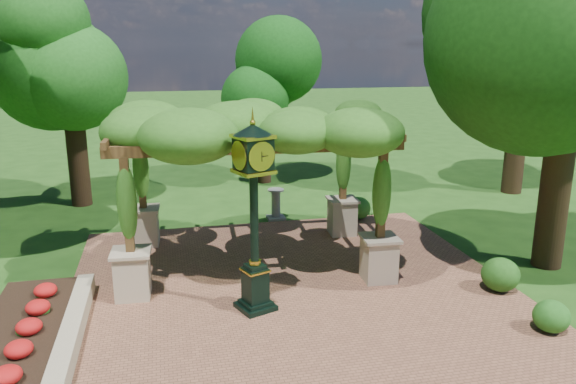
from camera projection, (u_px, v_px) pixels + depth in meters
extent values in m
plane|color=#1E4714|center=(316.00, 332.00, 11.00)|extent=(120.00, 120.00, 0.00)
cube|color=brown|center=(303.00, 308.00, 11.94)|extent=(10.00, 12.00, 0.04)
cube|color=#C6B793|center=(71.00, 336.00, 10.45)|extent=(0.35, 5.00, 0.40)
cube|color=red|center=(19.00, 343.00, 10.26)|extent=(1.50, 5.00, 0.36)
cube|color=black|center=(256.00, 306.00, 11.88)|extent=(0.91, 0.91, 0.11)
cube|color=black|center=(255.00, 285.00, 11.76)|extent=(0.57, 0.57, 0.79)
cube|color=gold|center=(255.00, 270.00, 11.67)|extent=(0.64, 0.64, 0.04)
cylinder|color=black|center=(254.00, 218.00, 11.38)|extent=(0.23, 0.23, 2.02)
cube|color=black|center=(253.00, 154.00, 11.04)|extent=(0.80, 0.80, 0.61)
cylinder|color=white|center=(261.00, 156.00, 10.79)|extent=(0.50, 0.22, 0.53)
cone|color=black|center=(253.00, 129.00, 10.92)|extent=(1.02, 1.02, 0.22)
sphere|color=gold|center=(253.00, 123.00, 10.89)|extent=(0.12, 0.12, 0.12)
cube|color=#BDAA8C|center=(132.00, 275.00, 12.35)|extent=(0.78, 0.78, 1.02)
cube|color=#54391C|center=(127.00, 205.00, 11.94)|extent=(0.19, 0.19, 2.09)
cube|color=#BDAA8C|center=(379.00, 259.00, 13.24)|extent=(0.78, 0.78, 1.02)
cube|color=#54391C|center=(382.00, 193.00, 12.83)|extent=(0.19, 0.19, 2.09)
cube|color=#BDAA8C|center=(145.00, 227.00, 15.58)|extent=(0.78, 0.78, 1.02)
cube|color=#54391C|center=(141.00, 170.00, 15.17)|extent=(0.19, 0.19, 2.09)
cube|color=#BDAA8C|center=(342.00, 217.00, 16.48)|extent=(0.78, 0.78, 1.02)
cube|color=#54391C|center=(343.00, 163.00, 16.07)|extent=(0.19, 0.19, 2.09)
cube|color=#54391C|center=(258.00, 148.00, 12.09)|extent=(6.56, 0.53, 0.25)
cube|color=#54391C|center=(244.00, 126.00, 15.33)|extent=(6.56, 0.53, 0.25)
ellipsoid|color=#2F631C|center=(250.00, 123.00, 13.63)|extent=(6.78, 4.44, 1.13)
cube|color=gray|center=(276.00, 218.00, 18.05)|extent=(0.56, 0.56, 0.10)
cylinder|color=gray|center=(276.00, 204.00, 17.94)|extent=(0.29, 0.29, 0.91)
cylinder|color=gray|center=(276.00, 190.00, 17.81)|extent=(0.53, 0.53, 0.05)
ellipsoid|color=#215C1A|center=(551.00, 316.00, 10.88)|extent=(0.75, 0.75, 0.63)
ellipsoid|color=#205016|center=(500.00, 275.00, 12.68)|extent=(1.02, 1.02, 0.77)
ellipsoid|color=#27631C|center=(358.00, 208.00, 17.92)|extent=(1.03, 1.03, 0.72)
cylinder|color=#301E12|center=(79.00, 165.00, 19.39)|extent=(0.69, 0.69, 2.85)
ellipsoid|color=#1D5819|center=(68.00, 55.00, 18.45)|extent=(3.75, 3.75, 4.51)
cylinder|color=#372216|center=(264.00, 152.00, 22.70)|extent=(0.59, 0.59, 2.44)
ellipsoid|color=#114210|center=(263.00, 73.00, 21.90)|extent=(3.18, 3.18, 3.85)
cylinder|color=#312013|center=(516.00, 141.00, 20.91)|extent=(0.74, 0.74, 3.92)
cylinder|color=#382616|center=(553.00, 204.00, 13.91)|extent=(0.72, 0.72, 3.28)
ellipsoid|color=#143C0F|center=(576.00, 26.00, 12.83)|extent=(5.04, 5.04, 5.18)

